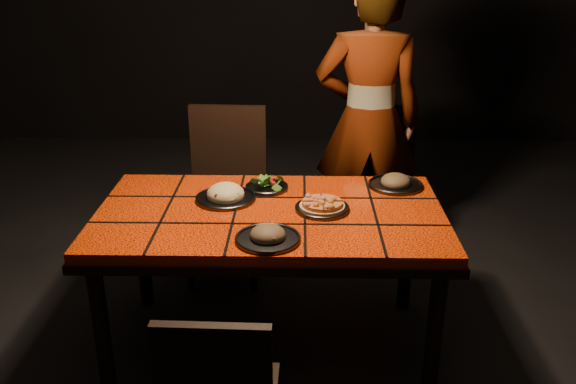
{
  "coord_description": "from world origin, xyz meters",
  "views": [
    {
      "loc": [
        0.14,
        -2.57,
        1.9
      ],
      "look_at": [
        0.08,
        0.05,
        0.82
      ],
      "focal_mm": 38.0,
      "sensor_mm": 36.0,
      "label": 1
    }
  ],
  "objects_px": {
    "chair_far_left": "(227,181)",
    "plate_pizza": "(322,207)",
    "dining_table": "(270,226)",
    "chair_far_right": "(378,171)",
    "plate_pasta": "(226,195)",
    "diner": "(368,121)"
  },
  "relations": [
    {
      "from": "dining_table",
      "to": "chair_far_right",
      "type": "height_order",
      "value": "chair_far_right"
    },
    {
      "from": "diner",
      "to": "plate_pasta",
      "type": "bearing_deg",
      "value": 51.82
    },
    {
      "from": "chair_far_left",
      "to": "diner",
      "type": "bearing_deg",
      "value": 16.3
    },
    {
      "from": "plate_pasta",
      "to": "diner",
      "type": "bearing_deg",
      "value": 49.27
    },
    {
      "from": "dining_table",
      "to": "diner",
      "type": "height_order",
      "value": "diner"
    },
    {
      "from": "dining_table",
      "to": "plate_pasta",
      "type": "relative_size",
      "value": 5.58
    },
    {
      "from": "dining_table",
      "to": "chair_far_right",
      "type": "bearing_deg",
      "value": 59.63
    },
    {
      "from": "diner",
      "to": "plate_pizza",
      "type": "distance_m",
      "value": 1.06
    },
    {
      "from": "dining_table",
      "to": "chair_far_left",
      "type": "xyz_separation_m",
      "value": [
        -0.3,
        0.8,
        -0.09
      ]
    },
    {
      "from": "chair_far_left",
      "to": "plate_pizza",
      "type": "xyz_separation_m",
      "value": [
        0.54,
        -0.79,
        0.19
      ]
    },
    {
      "from": "dining_table",
      "to": "plate_pizza",
      "type": "height_order",
      "value": "plate_pizza"
    },
    {
      "from": "chair_far_right",
      "to": "plate_pizza",
      "type": "bearing_deg",
      "value": -98.08
    },
    {
      "from": "dining_table",
      "to": "plate_pasta",
      "type": "xyz_separation_m",
      "value": [
        -0.22,
        0.12,
        0.1
      ]
    },
    {
      "from": "chair_far_left",
      "to": "plate_pizza",
      "type": "bearing_deg",
      "value": -53.36
    },
    {
      "from": "chair_far_left",
      "to": "chair_far_right",
      "type": "height_order",
      "value": "chair_far_left"
    },
    {
      "from": "chair_far_right",
      "to": "plate_pasta",
      "type": "distance_m",
      "value": 1.31
    },
    {
      "from": "dining_table",
      "to": "chair_far_left",
      "type": "distance_m",
      "value": 0.86
    },
    {
      "from": "dining_table",
      "to": "plate_pizza",
      "type": "relative_size",
      "value": 6.41
    },
    {
      "from": "plate_pizza",
      "to": "plate_pasta",
      "type": "relative_size",
      "value": 0.87
    },
    {
      "from": "dining_table",
      "to": "plate_pasta",
      "type": "height_order",
      "value": "plate_pasta"
    },
    {
      "from": "plate_pasta",
      "to": "chair_far_left",
      "type": "bearing_deg",
      "value": 96.66
    },
    {
      "from": "dining_table",
      "to": "plate_pizza",
      "type": "distance_m",
      "value": 0.26
    }
  ]
}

